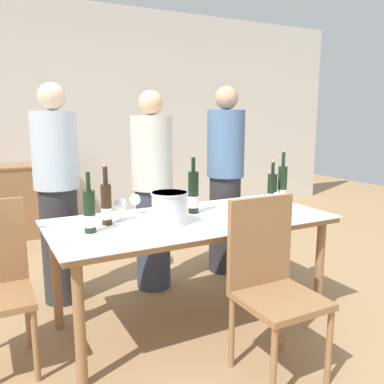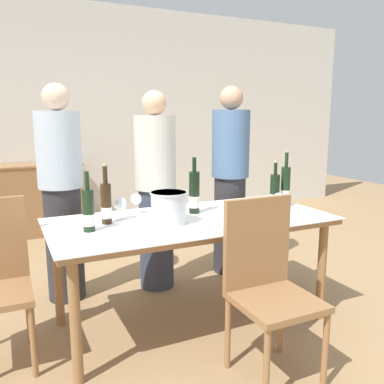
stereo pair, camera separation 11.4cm
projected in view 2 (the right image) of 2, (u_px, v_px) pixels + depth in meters
The scene contains 17 objects.
ground_plane at pixel (192, 321), 2.85m from camera, with size 12.00×12.00×0.00m, color #A37F56.
back_wall at pixel (93, 117), 5.27m from camera, with size 8.00×0.10×2.80m.
sideboard_cabinet at pixel (32, 200), 4.84m from camera, with size 1.19×0.46×0.85m.
dining_table at pixel (192, 229), 2.72m from camera, with size 1.87×0.87×0.74m.
ice_bucket at pixel (169, 207), 2.57m from camera, with size 0.24×0.24×0.20m.
wine_bottle_0 at pixel (106, 204), 2.56m from camera, with size 0.07×0.07×0.38m.
wine_bottle_1 at pixel (285, 187), 3.05m from camera, with size 0.07×0.07×0.42m.
wine_bottle_2 at pixel (275, 192), 3.00m from camera, with size 0.07×0.07×0.35m.
wine_bottle_3 at pixel (194, 194), 2.83m from camera, with size 0.08×0.08×0.39m.
wine_bottle_4 at pixel (88, 211), 2.39m from camera, with size 0.07×0.07×0.36m.
wine_glass_0 at pixel (278, 199), 2.83m from camera, with size 0.07×0.07×0.15m.
wine_glass_1 at pixel (121, 204), 2.66m from camera, with size 0.09×0.09×0.15m.
wine_glass_2 at pixel (136, 200), 2.82m from camera, with size 0.08×0.08×0.14m.
chair_near_front at pixel (267, 277), 2.22m from camera, with size 0.42×0.42×0.98m.
person_host at pixel (62, 195), 3.07m from camera, with size 0.33×0.33×1.65m.
person_guest_left at pixel (156, 192), 3.30m from camera, with size 0.33×0.33×1.61m.
person_guest_right at pixel (230, 181), 3.63m from camera, with size 0.33×0.33×1.67m.
Camera 2 is at (-1.12, -2.38, 1.42)m, focal length 38.00 mm.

